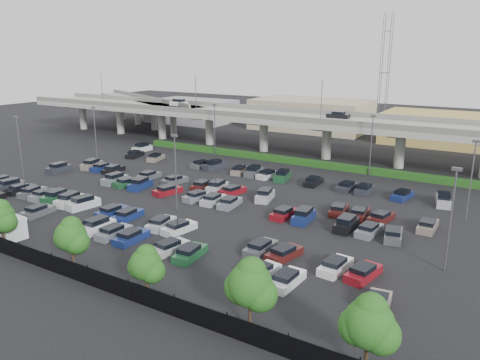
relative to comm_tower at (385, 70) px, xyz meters
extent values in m
plane|color=black|center=(-4.00, -74.00, -15.61)|extent=(280.00, 280.00, 0.00)
cube|color=gray|center=(-4.00, -42.00, -8.36)|extent=(150.00, 13.00, 1.10)
cube|color=#5B5C57|center=(-4.00, -48.25, -7.31)|extent=(150.00, 0.50, 1.00)
cube|color=#5B5C57|center=(-4.00, -35.75, -7.31)|extent=(150.00, 0.50, 1.00)
cylinder|color=gray|center=(-69.00, -42.00, -12.26)|extent=(1.80, 1.80, 6.70)
cube|color=#5B5C57|center=(-69.00, -42.00, -9.11)|extent=(2.60, 9.75, 0.50)
cylinder|color=gray|center=(-55.00, -42.00, -12.26)|extent=(1.80, 1.80, 6.70)
cube|color=#5B5C57|center=(-55.00, -42.00, -9.11)|extent=(2.60, 9.75, 0.50)
cylinder|color=gray|center=(-41.00, -42.00, -12.26)|extent=(1.80, 1.80, 6.70)
cube|color=#5B5C57|center=(-41.00, -42.00, -9.11)|extent=(2.60, 9.75, 0.50)
cylinder|color=gray|center=(-27.00, -42.00, -12.26)|extent=(1.80, 1.80, 6.70)
cube|color=#5B5C57|center=(-27.00, -42.00, -9.11)|extent=(2.60, 9.75, 0.50)
cylinder|color=gray|center=(-13.00, -42.00, -12.26)|extent=(1.80, 1.80, 6.70)
cube|color=#5B5C57|center=(-13.00, -42.00, -9.11)|extent=(2.60, 9.75, 0.50)
cylinder|color=gray|center=(1.00, -42.00, -12.26)|extent=(1.80, 1.80, 6.70)
cube|color=#5B5C57|center=(1.00, -42.00, -9.11)|extent=(2.60, 9.75, 0.50)
cylinder|color=gray|center=(15.00, -42.00, -12.26)|extent=(1.80, 1.80, 6.70)
cube|color=#5B5C57|center=(15.00, -42.00, -9.11)|extent=(2.60, 9.75, 0.50)
cube|color=white|center=(-38.00, -39.00, -7.29)|extent=(4.40, 1.82, 1.05)
cube|color=black|center=(-38.00, -39.00, -6.47)|extent=(2.60, 1.60, 0.65)
cube|color=black|center=(2.00, -39.00, -7.40)|extent=(4.40, 1.82, 0.82)
cube|color=black|center=(2.00, -39.00, -6.77)|extent=(2.30, 1.60, 0.50)
cylinder|color=#525257|center=(-54.00, -48.10, -3.81)|extent=(0.14, 0.14, 8.00)
cylinder|color=#525257|center=(-26.00, -48.10, -3.81)|extent=(0.14, 0.14, 8.00)
cylinder|color=#525257|center=(2.00, -48.10, -3.81)|extent=(0.14, 0.14, 8.00)
cube|color=gray|center=(-56.00, -31.00, -8.36)|extent=(50.93, 30.13, 1.10)
cube|color=#5B5C57|center=(-56.00, -31.00, -7.31)|extent=(47.34, 22.43, 1.00)
cylinder|color=gray|center=(-73.22, -22.97, -12.26)|extent=(1.60, 1.60, 6.70)
cylinder|color=gray|center=(-62.34, -28.04, -12.26)|extent=(1.60, 1.60, 6.70)
cylinder|color=gray|center=(-51.47, -33.11, -12.26)|extent=(1.60, 1.60, 6.70)
cylinder|color=gray|center=(-40.59, -38.18, -12.26)|extent=(1.60, 1.60, 6.70)
cube|color=#1A3F12|center=(-4.00, -49.00, -15.06)|extent=(66.00, 1.60, 1.10)
cube|color=black|center=(-4.00, -102.00, -14.71)|extent=(70.00, 0.06, 1.80)
cylinder|color=black|center=(-8.00, -102.00, -14.61)|extent=(0.10, 0.10, 2.00)
cylinder|color=black|center=(-3.00, -102.00, -14.61)|extent=(0.10, 0.10, 2.00)
cylinder|color=black|center=(2.00, -102.00, -14.61)|extent=(0.10, 0.10, 2.00)
cylinder|color=black|center=(7.00, -102.00, -14.61)|extent=(0.10, 0.10, 2.00)
cylinder|color=black|center=(12.00, -102.00, -14.61)|extent=(0.10, 0.10, 2.00)
cylinder|color=black|center=(17.00, -102.00, -14.61)|extent=(0.10, 0.10, 2.00)
cylinder|color=black|center=(22.00, -102.00, -14.61)|extent=(0.10, 0.10, 2.00)
cylinder|color=#332316|center=(-13.00, -100.67, -14.63)|extent=(0.26, 0.26, 1.96)
sphere|color=#155115|center=(-13.00, -100.67, -12.24)|extent=(3.04, 3.04, 3.04)
sphere|color=#155115|center=(-12.29, -100.57, -12.79)|extent=(2.39, 2.39, 2.39)
sphere|color=#155115|center=(-12.96, -100.55, -11.37)|extent=(2.06, 2.06, 2.06)
cylinder|color=#332316|center=(-2.00, -100.39, -14.63)|extent=(0.26, 0.26, 1.97)
sphere|color=#155115|center=(-2.00, -100.39, -12.22)|extent=(3.07, 3.07, 3.07)
sphere|color=#155115|center=(-1.29, -100.29, -12.76)|extent=(2.41, 2.41, 2.41)
sphere|color=#155115|center=(-2.60, -100.47, -12.55)|extent=(2.41, 2.41, 2.41)
sphere|color=#155115|center=(-1.96, -100.27, -11.34)|extent=(2.08, 2.08, 2.08)
cylinder|color=#332316|center=(8.00, -100.82, -14.71)|extent=(0.26, 0.26, 1.80)
sphere|color=#155115|center=(8.00, -100.82, -12.52)|extent=(2.79, 2.79, 2.79)
sphere|color=#155115|center=(8.65, -100.72, -13.02)|extent=(2.19, 2.19, 2.19)
sphere|color=#155115|center=(7.45, -100.90, -12.82)|extent=(2.19, 2.19, 2.19)
sphere|color=#155115|center=(8.04, -100.70, -11.72)|extent=(1.89, 1.89, 1.89)
cylinder|color=#332316|center=(18.00, -100.38, -14.51)|extent=(0.26, 0.26, 2.21)
sphere|color=#155115|center=(18.00, -100.38, -11.81)|extent=(3.43, 3.43, 3.43)
sphere|color=#155115|center=(18.80, -100.28, -12.43)|extent=(2.70, 2.70, 2.70)
sphere|color=#155115|center=(17.33, -100.46, -12.18)|extent=(2.70, 2.70, 2.70)
sphere|color=#155115|center=(18.04, -100.26, -10.83)|extent=(2.33, 2.33, 2.33)
cylinder|color=#332316|center=(27.00, -100.67, -14.54)|extent=(0.26, 0.26, 2.14)
sphere|color=#155115|center=(27.00, -100.67, -11.93)|extent=(3.32, 3.32, 3.32)
sphere|color=#155115|center=(27.77, -100.57, -12.53)|extent=(2.61, 2.61, 2.61)
sphere|color=#155115|center=(26.35, -100.75, -12.29)|extent=(2.61, 2.61, 2.61)
sphere|color=#155115|center=(27.04, -100.55, -10.98)|extent=(2.25, 2.25, 2.25)
cube|color=#4B4D51|center=(-18.50, -92.50, -15.20)|extent=(2.23, 4.55, 0.82)
cube|color=black|center=(-18.50, -92.70, -14.57)|extent=(1.81, 2.44, 0.50)
cube|color=white|center=(-7.50, -92.50, -15.09)|extent=(1.91, 4.44, 1.05)
cube|color=black|center=(-7.50, -92.50, -14.27)|extent=(1.65, 2.63, 0.65)
cube|color=slate|center=(-4.75, -92.50, -15.20)|extent=(1.84, 4.41, 0.82)
cube|color=black|center=(-4.75, -92.70, -14.57)|extent=(1.61, 2.31, 0.50)
cube|color=navy|center=(-2.00, -92.50, -15.20)|extent=(1.93, 4.45, 0.82)
cube|color=black|center=(-2.00, -92.70, -14.57)|extent=(1.66, 2.34, 0.50)
cube|color=#B5B4B9|center=(3.50, -92.50, -15.20)|extent=(2.50, 4.63, 0.82)
cube|color=black|center=(3.50, -92.70, -14.57)|extent=(1.95, 2.53, 0.50)
cube|color=#1C502B|center=(6.25, -92.50, -15.20)|extent=(2.30, 4.58, 0.82)
cube|color=black|center=(6.25, -92.70, -14.57)|extent=(1.85, 2.46, 0.50)
cube|color=silver|center=(14.50, -92.50, -15.20)|extent=(2.52, 4.64, 0.82)
cube|color=black|center=(14.50, -92.70, -14.57)|extent=(1.96, 2.53, 0.50)
cube|color=white|center=(17.25, -92.50, -15.20)|extent=(2.02, 4.48, 0.82)
cube|color=black|center=(17.25, -92.70, -14.57)|extent=(1.71, 2.37, 0.50)
cube|color=gray|center=(25.50, -92.50, -15.20)|extent=(2.37, 4.60, 0.82)
cube|color=black|center=(25.50, -92.70, -14.57)|extent=(1.88, 2.49, 0.50)
cube|color=#2A2D37|center=(-32.25, -87.50, -15.09)|extent=(2.15, 4.53, 1.05)
cube|color=black|center=(-32.25, -87.50, -14.27)|extent=(1.80, 2.72, 0.65)
cube|color=black|center=(-29.50, -87.50, -15.20)|extent=(1.86, 4.41, 0.82)
cube|color=black|center=(-29.50, -87.70, -14.57)|extent=(1.62, 2.31, 0.50)
cube|color=#4B4D51|center=(-26.75, -87.50, -15.20)|extent=(2.70, 4.68, 0.82)
cube|color=black|center=(-26.75, -87.70, -14.57)|extent=(2.05, 2.58, 0.50)
cube|color=slate|center=(-24.00, -87.50, -15.20)|extent=(2.19, 4.54, 0.82)
cube|color=black|center=(-24.00, -87.70, -14.57)|extent=(1.79, 2.43, 0.50)
cube|color=#1C502B|center=(-21.25, -87.50, -15.09)|extent=(2.28, 4.57, 1.05)
cube|color=black|center=(-21.25, -87.50, -14.27)|extent=(1.87, 2.76, 0.65)
cube|color=silver|center=(-18.50, -87.50, -15.09)|extent=(2.44, 4.62, 1.05)
cube|color=black|center=(-18.50, -87.50, -14.27)|extent=(1.96, 2.81, 0.65)
cube|color=silver|center=(-15.75, -87.50, -15.09)|extent=(2.45, 4.62, 1.05)
cube|color=black|center=(-15.75, -87.50, -14.27)|extent=(1.97, 2.81, 0.65)
cube|color=navy|center=(-10.25, -87.50, -15.20)|extent=(1.97, 4.46, 0.82)
cube|color=black|center=(-10.25, -87.70, -14.57)|extent=(1.68, 2.35, 0.50)
cube|color=navy|center=(-7.50, -87.50, -15.20)|extent=(2.18, 4.54, 0.82)
cube|color=black|center=(-7.50, -87.70, -14.57)|extent=(1.79, 2.42, 0.50)
cube|color=#B5B4B9|center=(-2.00, -87.50, -15.20)|extent=(2.47, 4.63, 0.82)
cube|color=black|center=(-2.00, -87.70, -14.57)|extent=(1.93, 2.52, 0.50)
cube|color=silver|center=(0.75, -87.50, -15.20)|extent=(2.48, 4.63, 0.82)
cube|color=black|center=(0.75, -87.70, -14.57)|extent=(1.94, 2.52, 0.50)
cube|color=#4B4D51|center=(11.75, -87.50, -15.20)|extent=(2.05, 4.49, 0.82)
cube|color=black|center=(11.75, -87.70, -14.57)|extent=(1.72, 2.38, 0.50)
cube|color=#481513|center=(14.50, -87.50, -15.20)|extent=(2.64, 4.67, 0.82)
cube|color=black|center=(14.50, -87.70, -14.57)|extent=(2.02, 2.57, 0.50)
cube|color=white|center=(20.00, -87.50, -15.20)|extent=(2.23, 4.55, 0.82)
cube|color=black|center=(20.00, -87.70, -14.57)|extent=(1.81, 2.44, 0.50)
cube|color=maroon|center=(22.75, -87.50, -15.20)|extent=(2.60, 4.66, 0.82)
cube|color=black|center=(22.75, -87.70, -14.57)|extent=(2.00, 2.56, 0.50)
cube|color=#2A2D37|center=(-35.00, -76.50, -15.09)|extent=(1.97, 4.46, 1.05)
cube|color=black|center=(-35.00, -76.50, -14.27)|extent=(1.69, 2.65, 0.65)
cube|color=slate|center=(-21.25, -76.50, -15.09)|extent=(1.85, 4.41, 1.05)
cube|color=black|center=(-21.25, -76.50, -14.27)|extent=(1.62, 2.61, 0.65)
cube|color=#1C502B|center=(-18.50, -76.50, -15.20)|extent=(2.71, 4.69, 0.82)
cube|color=black|center=(-18.50, -76.70, -14.57)|extent=(2.05, 2.59, 0.50)
cube|color=navy|center=(-15.75, -76.50, -15.09)|extent=(2.46, 4.62, 1.05)
cube|color=black|center=(-15.75, -76.50, -14.27)|extent=(1.98, 2.81, 0.65)
cube|color=maroon|center=(-10.25, -76.50, -15.20)|extent=(2.73, 4.69, 0.82)
cube|color=black|center=(-10.25, -76.70, -14.57)|extent=(2.06, 2.59, 0.50)
cube|color=slate|center=(-4.75, -76.50, -15.20)|extent=(2.55, 4.65, 0.82)
cube|color=black|center=(-4.75, -76.70, -14.57)|extent=(1.97, 2.54, 0.50)
cube|color=#B5B4B9|center=(-2.00, -76.50, -15.20)|extent=(2.07, 4.50, 0.82)
cube|color=black|center=(-2.00, -76.70, -14.57)|extent=(1.73, 2.39, 0.50)
cube|color=slate|center=(0.75, -76.50, -15.20)|extent=(2.27, 4.57, 0.82)
cube|color=black|center=(0.75, -76.70, -14.57)|extent=(1.84, 2.46, 0.50)
cube|color=maroon|center=(9.00, -76.50, -15.20)|extent=(2.08, 4.50, 0.82)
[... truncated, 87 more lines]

